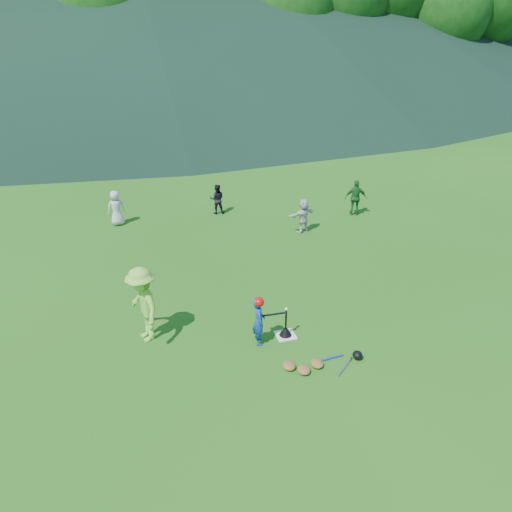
% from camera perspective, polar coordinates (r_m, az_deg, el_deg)
% --- Properties ---
extents(ground, '(120.00, 120.00, 0.00)m').
position_cam_1_polar(ground, '(11.92, 3.39, -9.06)').
color(ground, '#1C5313').
rests_on(ground, ground).
extents(home_plate, '(0.45, 0.45, 0.02)m').
position_cam_1_polar(home_plate, '(11.91, 3.39, -9.02)').
color(home_plate, silver).
rests_on(home_plate, ground).
extents(baseball, '(0.08, 0.08, 0.08)m').
position_cam_1_polar(baseball, '(11.50, 3.48, -6.06)').
color(baseball, white).
rests_on(baseball, batting_tee).
extents(batter_child, '(0.32, 0.45, 1.17)m').
position_cam_1_polar(batter_child, '(11.35, 0.32, -7.44)').
color(batter_child, navy).
rests_on(batter_child, ground).
extents(adult_coach, '(0.97, 1.32, 1.84)m').
position_cam_1_polar(adult_coach, '(11.59, -12.81, -5.45)').
color(adult_coach, '#80D13D').
rests_on(adult_coach, ground).
extents(fielder_a, '(0.69, 0.53, 1.25)m').
position_cam_1_polar(fielder_a, '(18.25, -15.69, 5.30)').
color(fielder_a, silver).
rests_on(fielder_a, ground).
extents(fielder_b, '(0.62, 0.53, 1.12)m').
position_cam_1_polar(fielder_b, '(18.68, -4.47, 6.51)').
color(fielder_b, black).
rests_on(fielder_b, ground).
extents(fielder_c, '(0.85, 0.56, 1.33)m').
position_cam_1_polar(fielder_c, '(18.80, 11.33, 6.54)').
color(fielder_c, '#1A5923').
rests_on(fielder_c, ground).
extents(fielder_d, '(1.16, 0.68, 1.19)m').
position_cam_1_polar(fielder_d, '(17.08, 5.42, 4.63)').
color(fielder_d, silver).
rests_on(fielder_d, ground).
extents(batting_tee, '(0.30, 0.30, 0.68)m').
position_cam_1_polar(batting_tee, '(11.84, 3.40, -8.55)').
color(batting_tee, black).
rests_on(batting_tee, home_plate).
extents(batter_gear, '(0.73, 0.26, 0.53)m').
position_cam_1_polar(batter_gear, '(11.10, 0.44, -5.39)').
color(batter_gear, '#B00B0D').
rests_on(batter_gear, ground).
extents(equipment_pile, '(1.80, 0.74, 0.19)m').
position_cam_1_polar(equipment_pile, '(11.04, 7.01, -12.11)').
color(equipment_pile, olive).
rests_on(equipment_pile, ground).
extents(outfield_fence, '(70.07, 0.08, 1.33)m').
position_cam_1_polar(outfield_fence, '(37.77, -11.29, 16.51)').
color(outfield_fence, gray).
rests_on(outfield_fence, ground).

